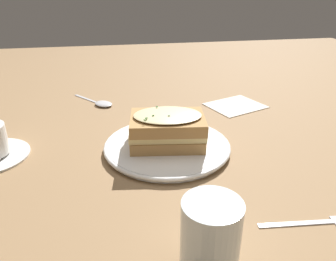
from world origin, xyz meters
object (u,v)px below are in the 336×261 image
(sandwich, at_px, (168,129))
(fork, at_px, (333,221))
(water_glass, at_px, (207,236))
(spoon, at_px, (101,103))
(napkin, at_px, (235,105))
(dinner_plate, at_px, (168,146))

(sandwich, distance_m, fork, 0.34)
(water_glass, bearing_deg, spoon, 102.56)
(water_glass, relative_size, napkin, 0.66)
(spoon, relative_size, napkin, 0.97)
(dinner_plate, relative_size, sandwich, 1.62)
(dinner_plate, height_order, water_glass, water_glass)
(water_glass, xyz_separation_m, fork, (0.21, 0.05, -0.05))
(water_glass, bearing_deg, napkin, 65.71)
(sandwich, bearing_deg, spoon, 115.52)
(dinner_plate, distance_m, sandwich, 0.04)
(dinner_plate, distance_m, water_glass, 0.32)
(fork, height_order, napkin, same)
(sandwich, relative_size, fork, 0.88)
(dinner_plate, xyz_separation_m, sandwich, (0.00, -0.00, 0.04))
(sandwich, xyz_separation_m, water_glass, (-0.01, -0.31, -0.00))
(fork, height_order, spoon, spoon)
(spoon, bearing_deg, dinner_plate, 76.29)
(fork, distance_m, napkin, 0.49)
(sandwich, height_order, napkin, sandwich)
(water_glass, height_order, spoon, water_glass)
(spoon, bearing_deg, napkin, 129.21)
(sandwich, height_order, spoon, sandwich)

